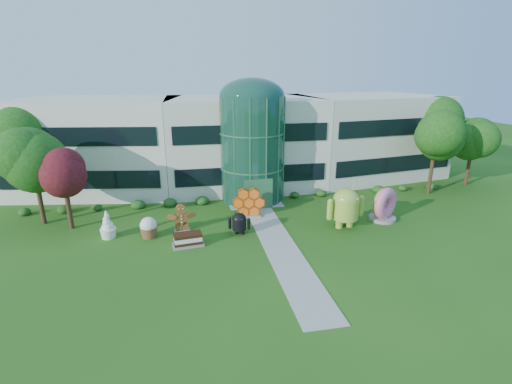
{
  "coord_description": "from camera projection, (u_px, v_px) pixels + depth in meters",
  "views": [
    {
      "loc": [
        -6.27,
        -22.08,
        11.89
      ],
      "look_at": [
        -0.79,
        6.0,
        2.6
      ],
      "focal_mm": 26.0,
      "sensor_mm": 36.0,
      "label": 1
    }
  ],
  "objects": [
    {
      "name": "android_black",
      "position": [
        239.0,
        222.0,
        28.24
      ],
      "size": [
        2.0,
        1.57,
        2.0
      ],
      "primitive_type": null,
      "rotation": [
        0.0,
        0.0,
        -0.24
      ],
      "color": "black",
      "rests_on": "ground"
    },
    {
      "name": "cupcake",
      "position": [
        149.0,
        227.0,
        27.74
      ],
      "size": [
        1.51,
        1.51,
        1.61
      ],
      "primitive_type": null,
      "rotation": [
        0.0,
        0.0,
        -0.14
      ],
      "color": "white",
      "rests_on": "ground"
    },
    {
      "name": "trees_backdrop",
      "position": [
        250.0,
        154.0,
        36.27
      ],
      "size": [
        52.0,
        8.0,
        8.4
      ],
      "primitive_type": null,
      "color": "#184010",
      "rests_on": "ground"
    },
    {
      "name": "froyo",
      "position": [
        107.0,
        224.0,
        27.59
      ],
      "size": [
        1.48,
        1.48,
        2.17
      ],
      "primitive_type": null,
      "rotation": [
        0.0,
        0.0,
        -0.18
      ],
      "color": "white",
      "rests_on": "ground"
    },
    {
      "name": "donut",
      "position": [
        384.0,
        204.0,
        30.83
      ],
      "size": [
        3.07,
        2.54,
        2.88
      ],
      "primitive_type": null,
      "rotation": [
        0.0,
        0.0,
        0.52
      ],
      "color": "#EB5995",
      "rests_on": "ground"
    },
    {
      "name": "tree_red",
      "position": [
        66.0,
        192.0,
        28.68
      ],
      "size": [
        4.0,
        4.0,
        6.0
      ],
      "primitive_type": null,
      "color": "#3F0C14",
      "rests_on": "ground"
    },
    {
      "name": "building",
      "position": [
        242.0,
        141.0,
        40.79
      ],
      "size": [
        46.0,
        15.0,
        9.3
      ],
      "primitive_type": null,
      "color": "beige",
      "rests_on": "ground"
    },
    {
      "name": "walkway",
      "position": [
        277.0,
        241.0,
        27.29
      ],
      "size": [
        2.4,
        20.0,
        0.04
      ],
      "primitive_type": "cube",
      "color": "#9E9E93",
      "rests_on": "ground"
    },
    {
      "name": "ice_cream_sandwich",
      "position": [
        188.0,
        240.0,
        26.46
      ],
      "size": [
        2.29,
        1.36,
        0.97
      ],
      "primitive_type": null,
      "rotation": [
        0.0,
        0.0,
        0.13
      ],
      "color": "black",
      "rests_on": "ground"
    },
    {
      "name": "gingerbread",
      "position": [
        181.0,
        218.0,
        28.71
      ],
      "size": [
        2.52,
        1.15,
        2.26
      ],
      "primitive_type": null,
      "rotation": [
        0.0,
        0.0,
        0.09
      ],
      "color": "brown",
      "rests_on": "ground"
    },
    {
      "name": "honeycomb",
      "position": [
        249.0,
        204.0,
        31.67
      ],
      "size": [
        3.04,
        1.38,
        2.31
      ],
      "primitive_type": null,
      "rotation": [
        0.0,
        0.0,
        -0.12
      ],
      "color": "orange",
      "rests_on": "ground"
    },
    {
      "name": "android_green",
      "position": [
        346.0,
        205.0,
        29.24
      ],
      "size": [
        3.58,
        2.6,
        3.8
      ],
      "primitive_type": null,
      "rotation": [
        0.0,
        0.0,
        0.11
      ],
      "color": "#93B73A",
      "rests_on": "ground"
    },
    {
      "name": "atrium",
      "position": [
        252.0,
        149.0,
        35.12
      ],
      "size": [
        6.0,
        6.0,
        9.8
      ],
      "primitive_type": "cylinder",
      "color": "#194738",
      "rests_on": "ground"
    },
    {
      "name": "ground",
      "position": [
        284.0,
        254.0,
        25.43
      ],
      "size": [
        140.0,
        140.0,
        0.0
      ],
      "primitive_type": "plane",
      "color": "#215114",
      "rests_on": "ground"
    }
  ]
}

